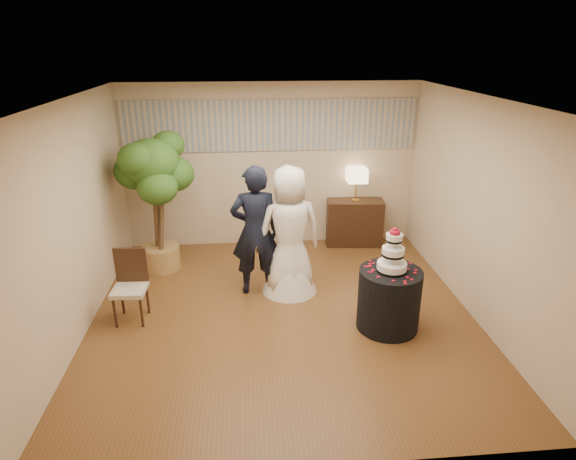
{
  "coord_description": "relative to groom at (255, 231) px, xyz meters",
  "views": [
    {
      "loc": [
        -0.43,
        -5.56,
        3.42
      ],
      "look_at": [
        0.1,
        0.4,
        1.05
      ],
      "focal_mm": 30.0,
      "sensor_mm": 36.0,
      "label": 1
    }
  ],
  "objects": [
    {
      "name": "wall_right",
      "position": [
        2.83,
        -0.68,
        0.46
      ],
      "size": [
        0.06,
        5.0,
        2.8
      ],
      "primitive_type": "cube",
      "color": "#C8B294",
      "rests_on": "ground"
    },
    {
      "name": "groom",
      "position": [
        0.0,
        0.0,
        0.0
      ],
      "size": [
        0.7,
        0.47,
        1.88
      ],
      "primitive_type": "imported",
      "rotation": [
        0.0,
        0.0,
        3.17
      ],
      "color": "black",
      "rests_on": "floor"
    },
    {
      "name": "ceiling",
      "position": [
        0.33,
        -0.68,
        1.86
      ],
      "size": [
        5.0,
        5.0,
        0.0
      ],
      "primitive_type": "cube",
      "color": "white",
      "rests_on": "wall_back"
    },
    {
      "name": "console",
      "position": [
        1.78,
        1.61,
        -0.53
      ],
      "size": [
        1.01,
        0.53,
        0.81
      ],
      "primitive_type": "cube",
      "rotation": [
        0.0,
        0.0,
        -0.1
      ],
      "color": "black",
      "rests_on": "floor"
    },
    {
      "name": "table_lamp",
      "position": [
        1.78,
        1.61,
        0.16
      ],
      "size": [
        0.33,
        0.33,
        0.58
      ],
      "primitive_type": null,
      "color": "beige",
      "rests_on": "console"
    },
    {
      "name": "ficus_tree",
      "position": [
        -1.5,
        0.89,
        0.16
      ],
      "size": [
        1.08,
        1.08,
        2.2
      ],
      "primitive_type": null,
      "rotation": [
        0.0,
        0.0,
        -0.03
      ],
      "color": "#2F581B",
      "rests_on": "floor"
    },
    {
      "name": "bride",
      "position": [
        0.48,
        -0.02,
        -0.01
      ],
      "size": [
        1.04,
        0.95,
        1.86
      ],
      "primitive_type": "imported",
      "rotation": [
        0.0,
        0.0,
        3.33
      ],
      "color": "white",
      "rests_on": "floor"
    },
    {
      "name": "wall_front",
      "position": [
        0.33,
        -3.18,
        0.46
      ],
      "size": [
        5.0,
        0.06,
        2.8
      ],
      "primitive_type": "cube",
      "color": "#C8B294",
      "rests_on": "ground"
    },
    {
      "name": "wedding_cake",
      "position": [
        1.63,
        -1.09,
        0.14
      ],
      "size": [
        0.37,
        0.37,
        0.57
      ],
      "primitive_type": null,
      "color": "white",
      "rests_on": "cake_table"
    },
    {
      "name": "wall_back",
      "position": [
        0.33,
        1.82,
        0.46
      ],
      "size": [
        5.0,
        0.06,
        2.8
      ],
      "primitive_type": "cube",
      "color": "#C8B294",
      "rests_on": "ground"
    },
    {
      "name": "mural_border",
      "position": [
        0.33,
        1.8,
        1.16
      ],
      "size": [
        4.9,
        0.02,
        0.85
      ],
      "primitive_type": "cube",
      "color": "#9A9790",
      "rests_on": "wall_back"
    },
    {
      "name": "side_chair",
      "position": [
        -1.64,
        -0.64,
        -0.47
      ],
      "size": [
        0.46,
        0.48,
        0.94
      ],
      "primitive_type": null,
      "rotation": [
        0.0,
        0.0,
        -0.05
      ],
      "color": "black",
      "rests_on": "floor"
    },
    {
      "name": "floor",
      "position": [
        0.33,
        -0.68,
        -0.94
      ],
      "size": [
        5.0,
        5.0,
        0.0
      ],
      "primitive_type": "cube",
      "color": "brown",
      "rests_on": "ground"
    },
    {
      "name": "wall_left",
      "position": [
        -2.17,
        -0.68,
        0.46
      ],
      "size": [
        0.06,
        5.0,
        2.8
      ],
      "primitive_type": "cube",
      "color": "#C8B294",
      "rests_on": "ground"
    },
    {
      "name": "cake_table",
      "position": [
        1.63,
        -1.09,
        -0.54
      ],
      "size": [
        0.86,
        0.86,
        0.79
      ],
      "primitive_type": "cylinder",
      "rotation": [
        0.0,
        0.0,
        -0.12
      ],
      "color": "black",
      "rests_on": "floor"
    }
  ]
}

